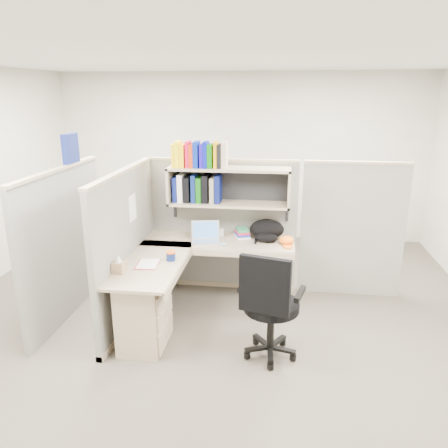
# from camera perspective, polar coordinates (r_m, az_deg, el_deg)

# --- Properties ---
(ground) EXTENTS (6.00, 6.00, 0.00)m
(ground) POSITION_cam_1_polar(r_m,az_deg,el_deg) (4.85, -1.63, -12.49)
(ground) COLOR #322E27
(ground) RESTS_ON ground
(room_shell) EXTENTS (6.00, 6.00, 6.00)m
(room_shell) POSITION_cam_1_polar(r_m,az_deg,el_deg) (4.30, -1.81, 6.69)
(room_shell) COLOR #ACA89B
(room_shell) RESTS_ON ground
(cubicle) EXTENTS (3.79, 1.84, 1.95)m
(cubicle) POSITION_cam_1_polar(r_m,az_deg,el_deg) (4.97, -5.08, -0.42)
(cubicle) COLOR slate
(cubicle) RESTS_ON ground
(desk) EXTENTS (1.74, 1.75, 0.73)m
(desk) POSITION_cam_1_polar(r_m,az_deg,el_deg) (4.48, -7.48, -8.93)
(desk) COLOR gray
(desk) RESTS_ON ground
(laptop) EXTENTS (0.38, 0.38, 0.23)m
(laptop) POSITION_cam_1_polar(r_m,az_deg,el_deg) (4.97, -2.42, -1.10)
(laptop) COLOR silver
(laptop) RESTS_ON desk
(backpack) EXTENTS (0.46, 0.40, 0.23)m
(backpack) POSITION_cam_1_polar(r_m,az_deg,el_deg) (5.06, 5.61, -0.85)
(backpack) COLOR black
(backpack) RESTS_ON desk
(orange_cap) EXTENTS (0.20, 0.22, 0.09)m
(orange_cap) POSITION_cam_1_polar(r_m,az_deg,el_deg) (4.97, 8.17, -2.10)
(orange_cap) COLOR orange
(orange_cap) RESTS_ON desk
(snack_canister) EXTENTS (0.10, 0.10, 0.10)m
(snack_canister) POSITION_cam_1_polar(r_m,az_deg,el_deg) (4.49, -6.96, -4.14)
(snack_canister) COLOR navy
(snack_canister) RESTS_ON desk
(tissue_box) EXTENTS (0.12, 0.12, 0.17)m
(tissue_box) POSITION_cam_1_polar(r_m,az_deg,el_deg) (4.26, -13.58, -5.12)
(tissue_box) COLOR tan
(tissue_box) RESTS_ON desk
(mouse) EXTENTS (0.09, 0.08, 0.03)m
(mouse) POSITION_cam_1_polar(r_m,az_deg,el_deg) (4.90, -0.14, -2.62)
(mouse) COLOR #93B5D1
(mouse) RESTS_ON desk
(paper_cup) EXTENTS (0.08, 0.08, 0.10)m
(paper_cup) POSITION_cam_1_polar(r_m,az_deg,el_deg) (5.18, -0.41, -1.13)
(paper_cup) COLOR white
(paper_cup) RESTS_ON desk
(book_stack) EXTENTS (0.22, 0.25, 0.10)m
(book_stack) POSITION_cam_1_polar(r_m,az_deg,el_deg) (5.17, 2.38, -1.13)
(book_stack) COLOR slate
(book_stack) RESTS_ON desk
(loose_paper) EXTENTS (0.22, 0.28, 0.00)m
(loose_paper) POSITION_cam_1_polar(r_m,az_deg,el_deg) (4.45, -9.91, -5.13)
(loose_paper) COLOR silver
(loose_paper) RESTS_ON desk
(task_chair) EXTENTS (0.61, 0.56, 1.07)m
(task_chair) POSITION_cam_1_polar(r_m,az_deg,el_deg) (4.07, 5.94, -12.62)
(task_chair) COLOR black
(task_chair) RESTS_ON ground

